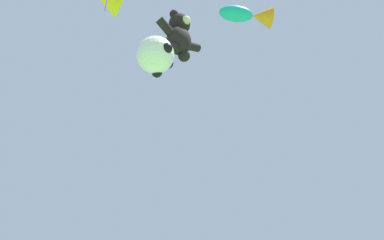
# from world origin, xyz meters

# --- Properties ---
(teddy_bear_kite) EXTENTS (1.79, 0.79, 1.82)m
(teddy_bear_kite) POSITION_xyz_m (0.85, 3.11, 11.53)
(teddy_bear_kite) COLOR black
(soccer_ball_kite) EXTENTS (1.20, 1.20, 1.11)m
(soccer_ball_kite) POSITION_xyz_m (0.14, 3.32, 10.33)
(soccer_ball_kite) COLOR white
(fish_kite_teal) EXTENTS (1.97, 1.72, 0.79)m
(fish_kite_teal) POSITION_xyz_m (3.40, 2.17, 13.79)
(fish_kite_teal) COLOR #19ADB2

